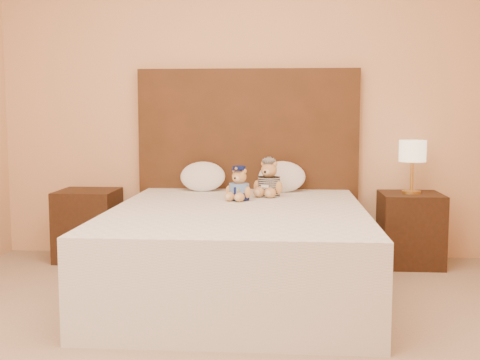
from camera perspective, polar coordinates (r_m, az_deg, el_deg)
name	(u,v)px	position (r m, az deg, el deg)	size (l,w,h in m)	color
bed	(238,250)	(3.89, -0.18, -6.66)	(1.60, 2.00, 0.55)	white
headboard	(248,164)	(4.81, 0.74, 1.57)	(1.75, 0.08, 1.50)	#4E2B17
nightstand_left	(88,225)	(4.91, -14.19, -4.13)	(0.45, 0.45, 0.55)	#341D10
nightstand_right	(410,229)	(4.76, 15.83, -4.51)	(0.45, 0.45, 0.55)	#341D10
lamp	(413,154)	(4.68, 16.04, 2.41)	(0.20, 0.20, 0.40)	gold
teddy_police	(239,183)	(4.15, -0.08, -0.32)	(0.20, 0.19, 0.24)	#B88547
teddy_prisoner	(269,178)	(4.35, 2.76, 0.16)	(0.24, 0.23, 0.26)	#B88547
pillow_left	(203,175)	(4.67, -3.56, 0.48)	(0.35, 0.23, 0.25)	white
pillow_right	(282,175)	(4.63, 4.00, 0.46)	(0.36, 0.23, 0.25)	white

